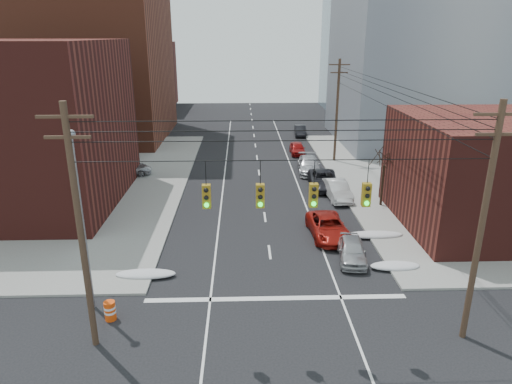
{
  "coord_description": "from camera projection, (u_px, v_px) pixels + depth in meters",
  "views": [
    {
      "loc": [
        -1.74,
        -14.63,
        13.38
      ],
      "look_at": [
        -0.78,
        15.29,
        3.0
      ],
      "focal_mm": 32.0,
      "sensor_mm": 36.0,
      "label": 1
    }
  ],
  "objects": [
    {
      "name": "parked_car_f",
      "position": [
        300.0,
        131.0,
        63.28
      ],
      "size": [
        1.73,
        4.33,
        1.4
      ],
      "primitive_type": "imported",
      "rotation": [
        0.0,
        0.0,
        -0.06
      ],
      "color": "black",
      "rests_on": "ground"
    },
    {
      "name": "building_brick_far",
      "position": [
        112.0,
        76.0,
        85.38
      ],
      "size": [
        22.0,
        18.0,
        12.0
      ],
      "primitive_type": "cube",
      "color": "#4D1B17",
      "rests_on": "ground"
    },
    {
      "name": "red_pickup",
      "position": [
        328.0,
        227.0,
        31.63
      ],
      "size": [
        2.68,
        5.33,
        1.45
      ],
      "primitive_type": "imported",
      "rotation": [
        0.0,
        0.0,
        0.05
      ],
      "color": "maroon",
      "rests_on": "ground"
    },
    {
      "name": "building_brick_tall",
      "position": [
        65.0,
        21.0,
        57.94
      ],
      "size": [
        24.0,
        20.0,
        30.0
      ],
      "primitive_type": "cube",
      "color": "brown",
      "rests_on": "ground"
    },
    {
      "name": "lot_car_a",
      "position": [
        72.0,
        207.0,
        34.95
      ],
      "size": [
        4.59,
        2.82,
        1.43
      ],
      "primitive_type": "imported",
      "rotation": [
        0.0,
        0.0,
        1.9
      ],
      "color": "silver",
      "rests_on": "sidewalk_nw"
    },
    {
      "name": "lot_car_c",
      "position": [
        73.0,
        190.0,
        38.79
      ],
      "size": [
        4.93,
        2.86,
        1.34
      ],
      "primitive_type": "imported",
      "rotation": [
        0.0,
        0.0,
        1.35
      ],
      "color": "black",
      "rests_on": "sidewalk_nw"
    },
    {
      "name": "lot_car_b",
      "position": [
        127.0,
        169.0,
        44.96
      ],
      "size": [
        5.15,
        3.24,
        1.32
      ],
      "primitive_type": "imported",
      "rotation": [
        0.0,
        0.0,
        1.8
      ],
      "color": "#9F9FA3",
      "rests_on": "sidewalk_nw"
    },
    {
      "name": "parked_car_c",
      "position": [
        324.0,
        180.0,
        41.79
      ],
      "size": [
        2.86,
        5.65,
        1.53
      ],
      "primitive_type": "imported",
      "rotation": [
        0.0,
        0.0,
        -0.06
      ],
      "color": "black",
      "rests_on": "ground"
    },
    {
      "name": "snow_east_far",
      "position": [
        374.0,
        235.0,
        31.63
      ],
      "size": [
        4.0,
        1.08,
        0.42
      ],
      "primitive_type": "ellipsoid",
      "color": "silver",
      "rests_on": "ground"
    },
    {
      "name": "building_glass",
      "position": [
        385.0,
        48.0,
        81.48
      ],
      "size": [
        20.0,
        18.0,
        22.0
      ],
      "primitive_type": "cube",
      "color": "gray",
      "rests_on": "ground"
    },
    {
      "name": "snow_nw",
      "position": [
        146.0,
        274.0,
        26.46
      ],
      "size": [
        3.5,
        1.08,
        0.42
      ],
      "primitive_type": "ellipsoid",
      "color": "silver",
      "rests_on": "ground"
    },
    {
      "name": "parked_car_b",
      "position": [
        337.0,
        190.0,
        38.95
      ],
      "size": [
        1.95,
        4.84,
        1.56
      ],
      "primitive_type": "imported",
      "rotation": [
        0.0,
        0.0,
        0.06
      ],
      "color": "silver",
      "rests_on": "ground"
    },
    {
      "name": "utility_pole_right",
      "position": [
        482.0,
        222.0,
        19.45
      ],
      "size": [
        2.2,
        0.28,
        11.0
      ],
      "color": "#473323",
      "rests_on": "ground"
    },
    {
      "name": "utility_pole_left",
      "position": [
        80.0,
        227.0,
        18.93
      ],
      "size": [
        2.2,
        0.28,
        11.0
      ],
      "color": "#473323",
      "rests_on": "ground"
    },
    {
      "name": "bare_tree",
      "position": [
        383.0,
        179.0,
        36.67
      ],
      "size": [
        2.09,
        2.2,
        4.93
      ],
      "color": "black",
      "rests_on": "ground"
    },
    {
      "name": "parked_car_a",
      "position": [
        352.0,
        250.0,
        28.34
      ],
      "size": [
        2.14,
        4.26,
        1.39
      ],
      "primitive_type": "imported",
      "rotation": [
        0.0,
        0.0,
        -0.13
      ],
      "color": "#A3A4A8",
      "rests_on": "ground"
    },
    {
      "name": "parked_car_e",
      "position": [
        297.0,
        148.0,
        53.5
      ],
      "size": [
        1.65,
        4.08,
        1.39
      ],
      "primitive_type": "imported",
      "rotation": [
        0.0,
        0.0,
        -0.0
      ],
      "color": "maroon",
      "rests_on": "ground"
    },
    {
      "name": "building_office",
      "position": [
        432.0,
        42.0,
        56.38
      ],
      "size": [
        22.0,
        20.0,
        25.0
      ],
      "primitive_type": "cube",
      "color": "gray",
      "rests_on": "ground"
    },
    {
      "name": "lot_car_d",
      "position": [
        62.0,
        176.0,
        42.24
      ],
      "size": [
        4.82,
        3.5,
        1.53
      ],
      "primitive_type": "imported",
      "rotation": [
        0.0,
        0.0,
        1.14
      ],
      "color": "#B7B7BC",
      "rests_on": "sidewalk_nw"
    },
    {
      "name": "parked_car_d",
      "position": [
        309.0,
        165.0,
        46.4
      ],
      "size": [
        2.53,
        5.5,
        1.56
      ],
      "primitive_type": "imported",
      "rotation": [
        0.0,
        0.0,
        -0.06
      ],
      "color": "#B3B2B8",
      "rests_on": "ground"
    },
    {
      "name": "street_light",
      "position": [
        80.0,
        207.0,
        21.82
      ],
      "size": [
        0.44,
        0.44,
        9.32
      ],
      "color": "gray",
      "rests_on": "ground"
    },
    {
      "name": "utility_pole_far",
      "position": [
        337.0,
        109.0,
        48.72
      ],
      "size": [
        2.2,
        0.28,
        11.0
      ],
      "color": "#473323",
      "rests_on": "ground"
    },
    {
      "name": "traffic_signals",
      "position": [
        287.0,
        194.0,
        18.71
      ],
      "size": [
        17.0,
        0.42,
        2.02
      ],
      "color": "black",
      "rests_on": "ground"
    },
    {
      "name": "snow_ne",
      "position": [
        395.0,
        266.0,
        27.38
      ],
      "size": [
        3.0,
        1.08,
        0.42
      ],
      "primitive_type": "ellipsoid",
      "color": "silver",
      "rests_on": "ground"
    },
    {
      "name": "construction_barrel",
      "position": [
        110.0,
        311.0,
        22.44
      ],
      "size": [
        0.72,
        0.72,
        0.99
      ],
      "rotation": [
        0.0,
        0.0,
        -0.32
      ],
      "color": "#EA460C",
      "rests_on": "ground"
    }
  ]
}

